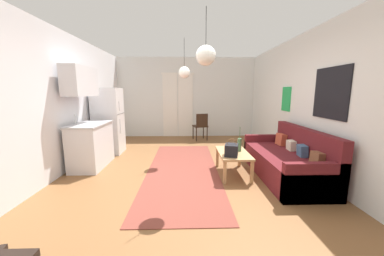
{
  "coord_description": "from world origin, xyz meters",
  "views": [
    {
      "loc": [
        0.01,
        -3.53,
        1.54
      ],
      "look_at": [
        0.13,
        1.15,
        0.74
      ],
      "focal_mm": 20.04,
      "sensor_mm": 36.0,
      "label": 1
    }
  ],
  "objects_px": {
    "refrigerator": "(108,121)",
    "pendant_lamp_near": "(206,56)",
    "pendant_lamp_far": "(184,72)",
    "coffee_table": "(233,155)",
    "bamboo_vase": "(239,145)",
    "couch": "(288,162)",
    "handbag": "(231,150)",
    "accent_chair": "(201,125)"
  },
  "relations": [
    {
      "from": "handbag",
      "to": "refrigerator",
      "type": "height_order",
      "value": "refrigerator"
    },
    {
      "from": "handbag",
      "to": "refrigerator",
      "type": "xyz_separation_m",
      "value": [
        -2.73,
        1.77,
        0.28
      ]
    },
    {
      "from": "bamboo_vase",
      "to": "accent_chair",
      "type": "xyz_separation_m",
      "value": [
        -0.53,
        2.84,
        -0.06
      ]
    },
    {
      "from": "accent_chair",
      "to": "pendant_lamp_near",
      "type": "height_order",
      "value": "pendant_lamp_near"
    },
    {
      "from": "refrigerator",
      "to": "pendant_lamp_far",
      "type": "height_order",
      "value": "pendant_lamp_far"
    },
    {
      "from": "coffee_table",
      "to": "bamboo_vase",
      "type": "xyz_separation_m",
      "value": [
        0.12,
        0.05,
        0.18
      ]
    },
    {
      "from": "coffee_table",
      "to": "bamboo_vase",
      "type": "bearing_deg",
      "value": 22.65
    },
    {
      "from": "accent_chair",
      "to": "couch",
      "type": "bearing_deg",
      "value": 99.01
    },
    {
      "from": "pendant_lamp_near",
      "to": "bamboo_vase",
      "type": "bearing_deg",
      "value": 46.59
    },
    {
      "from": "couch",
      "to": "handbag",
      "type": "height_order",
      "value": "couch"
    },
    {
      "from": "bamboo_vase",
      "to": "pendant_lamp_far",
      "type": "height_order",
      "value": "pendant_lamp_far"
    },
    {
      "from": "couch",
      "to": "handbag",
      "type": "bearing_deg",
      "value": -174.12
    },
    {
      "from": "couch",
      "to": "accent_chair",
      "type": "xyz_separation_m",
      "value": [
        -1.4,
        3.01,
        0.21
      ]
    },
    {
      "from": "couch",
      "to": "pendant_lamp_near",
      "type": "relative_size",
      "value": 2.59
    },
    {
      "from": "couch",
      "to": "handbag",
      "type": "xyz_separation_m",
      "value": [
        -1.07,
        -0.11,
        0.26
      ]
    },
    {
      "from": "coffee_table",
      "to": "refrigerator",
      "type": "xyz_separation_m",
      "value": [
        -2.82,
        1.54,
        0.44
      ]
    },
    {
      "from": "coffee_table",
      "to": "refrigerator",
      "type": "relative_size",
      "value": 0.58
    },
    {
      "from": "pendant_lamp_near",
      "to": "handbag",
      "type": "bearing_deg",
      "value": 42.9
    },
    {
      "from": "coffee_table",
      "to": "handbag",
      "type": "distance_m",
      "value": 0.3
    },
    {
      "from": "accent_chair",
      "to": "pendant_lamp_far",
      "type": "distance_m",
      "value": 2.42
    },
    {
      "from": "bamboo_vase",
      "to": "refrigerator",
      "type": "relative_size",
      "value": 0.29
    },
    {
      "from": "couch",
      "to": "pendant_lamp_near",
      "type": "distance_m",
      "value": 2.43
    },
    {
      "from": "refrigerator",
      "to": "accent_chair",
      "type": "relative_size",
      "value": 1.89
    },
    {
      "from": "refrigerator",
      "to": "pendant_lamp_near",
      "type": "relative_size",
      "value": 2.08
    },
    {
      "from": "accent_chair",
      "to": "bamboo_vase",
      "type": "bearing_deg",
      "value": 84.81
    },
    {
      "from": "coffee_table",
      "to": "accent_chair",
      "type": "bearing_deg",
      "value": 98.07
    },
    {
      "from": "accent_chair",
      "to": "pendant_lamp_near",
      "type": "bearing_deg",
      "value": 71.26
    },
    {
      "from": "bamboo_vase",
      "to": "handbag",
      "type": "relative_size",
      "value": 1.49
    },
    {
      "from": "handbag",
      "to": "coffee_table",
      "type": "bearing_deg",
      "value": 70.06
    },
    {
      "from": "pendant_lamp_near",
      "to": "couch",
      "type": "bearing_deg",
      "value": 20.23
    },
    {
      "from": "pendant_lamp_near",
      "to": "pendant_lamp_far",
      "type": "relative_size",
      "value": 0.92
    },
    {
      "from": "couch",
      "to": "refrigerator",
      "type": "height_order",
      "value": "refrigerator"
    },
    {
      "from": "handbag",
      "to": "refrigerator",
      "type": "distance_m",
      "value": 3.27
    },
    {
      "from": "pendant_lamp_near",
      "to": "coffee_table",
      "type": "bearing_deg",
      "value": 49.98
    },
    {
      "from": "coffee_table",
      "to": "refrigerator",
      "type": "height_order",
      "value": "refrigerator"
    },
    {
      "from": "pendant_lamp_far",
      "to": "refrigerator",
      "type": "bearing_deg",
      "value": 164.95
    },
    {
      "from": "pendant_lamp_far",
      "to": "coffee_table",
      "type": "bearing_deg",
      "value": -48.55
    },
    {
      "from": "coffee_table",
      "to": "bamboo_vase",
      "type": "distance_m",
      "value": 0.23
    },
    {
      "from": "refrigerator",
      "to": "pendant_lamp_near",
      "type": "height_order",
      "value": "pendant_lamp_near"
    },
    {
      "from": "refrigerator",
      "to": "pendant_lamp_far",
      "type": "xyz_separation_m",
      "value": [
        1.91,
        -0.51,
        1.14
      ]
    },
    {
      "from": "bamboo_vase",
      "to": "pendant_lamp_near",
      "type": "bearing_deg",
      "value": -133.41
    },
    {
      "from": "coffee_table",
      "to": "pendant_lamp_near",
      "type": "xyz_separation_m",
      "value": [
        -0.59,
        -0.7,
        1.66
      ]
    }
  ]
}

